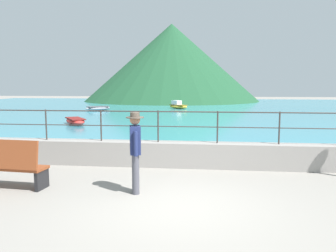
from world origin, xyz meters
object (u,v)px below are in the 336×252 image
at_px(bench_main, 7,164).
at_px(boat_3, 178,106).
at_px(boat_2, 98,108).
at_px(boat_1, 75,121).
at_px(person_walking, 135,148).

distance_m(bench_main, boat_3, 25.35).
distance_m(boat_2, boat_3, 7.56).
xyz_separation_m(boat_1, boat_3, (4.74, 13.65, 0.07)).
xyz_separation_m(boat_1, boat_2, (-2.09, 10.40, 0.00)).
relative_size(bench_main, boat_3, 0.77).
bearing_deg(bench_main, boat_2, 103.19).
xyz_separation_m(boat_2, boat_3, (6.83, 3.24, 0.07)).
distance_m(bench_main, boat_2, 22.65).
bearing_deg(boat_2, bench_main, -76.81).
bearing_deg(person_walking, boat_3, 92.87).
relative_size(bench_main, boat_1, 0.73).
bearing_deg(boat_1, boat_3, 70.83).
height_order(boat_1, boat_3, boat_3).
xyz_separation_m(bench_main, boat_1, (-3.08, 11.65, -0.30)).
relative_size(boat_1, boat_2, 1.04).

